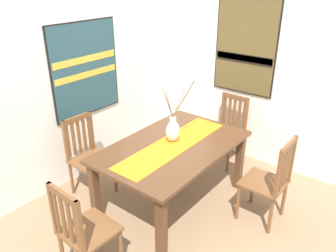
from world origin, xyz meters
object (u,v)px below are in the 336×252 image
object	(u,v)px
chair_0	(83,230)
chair_3	(88,155)
chair_1	(271,180)
painting_on_side_wall	(246,44)
centerpiece_vase	(173,129)
painting_on_back_wall	(85,69)
chair_2	(228,128)
dining_table	(173,153)

from	to	relation	value
chair_0	chair_3	world-z (taller)	chair_3
chair_1	painting_on_side_wall	world-z (taller)	painting_on_side_wall
centerpiece_vase	painting_on_side_wall	size ratio (longest dim) A/B	0.55
painting_on_back_wall	chair_0	bearing A→B (deg)	-132.79
chair_1	chair_2	xyz separation A→B (m)	(0.84, 0.95, -0.01)
centerpiece_vase	chair_1	world-z (taller)	centerpiece_vase
chair_1	painting_on_back_wall	xyz separation A→B (m)	(-0.42, 2.25, 0.86)
dining_table	painting_on_back_wall	world-z (taller)	painting_on_back_wall
centerpiece_vase	chair_2	distance (m)	1.23
dining_table	centerpiece_vase	size ratio (longest dim) A/B	2.29
dining_table	chair_3	xyz separation A→B (m)	(-0.42, 0.92, -0.15)
chair_2	chair_0	bearing A→B (deg)	-179.81
dining_table	chair_3	bearing A→B (deg)	114.41
chair_0	painting_on_back_wall	size ratio (longest dim) A/B	0.84
chair_0	chair_1	size ratio (longest dim) A/B	0.97
painting_on_back_wall	chair_3	bearing A→B (deg)	-135.91
chair_3	painting_on_side_wall	xyz separation A→B (m)	(1.92, -0.94, 1.08)
dining_table	painting_on_back_wall	bearing A→B (deg)	91.47
painting_on_back_wall	painting_on_side_wall	xyz separation A→B (m)	(1.54, -1.31, 0.22)
chair_3	painting_on_side_wall	world-z (taller)	painting_on_side_wall
centerpiece_vase	painting_on_back_wall	bearing A→B (deg)	94.67
dining_table	centerpiece_vase	world-z (taller)	centerpiece_vase
dining_table	painting_on_side_wall	size ratio (longest dim) A/B	1.27
chair_3	painting_on_back_wall	bearing A→B (deg)	44.09
centerpiece_vase	chair_0	bearing A→B (deg)	-177.04
chair_3	chair_1	bearing A→B (deg)	-66.81
chair_0	painting_on_side_wall	bearing A→B (deg)	-0.00
chair_0	chair_1	xyz separation A→B (m)	(1.63, -0.94, 0.01)
chair_1	painting_on_side_wall	bearing A→B (deg)	40.09
chair_1	chair_2	bearing A→B (deg)	48.48
chair_3	painting_on_side_wall	distance (m)	2.40
centerpiece_vase	chair_3	bearing A→B (deg)	119.21
dining_table	chair_1	xyz separation A→B (m)	(0.39, -0.96, -0.14)
dining_table	chair_0	bearing A→B (deg)	-179.22
chair_0	painting_on_back_wall	world-z (taller)	painting_on_back_wall
chair_1	painting_on_back_wall	distance (m)	2.44
chair_2	painting_on_side_wall	distance (m)	1.12
chair_0	chair_3	xyz separation A→B (m)	(0.83, 0.94, 0.01)
chair_0	painting_on_back_wall	xyz separation A→B (m)	(1.21, 1.31, 0.87)
chair_1	chair_2	distance (m)	1.27
centerpiece_vase	chair_2	bearing A→B (deg)	-2.97
chair_0	painting_on_side_wall	xyz separation A→B (m)	(2.75, -0.00, 1.09)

